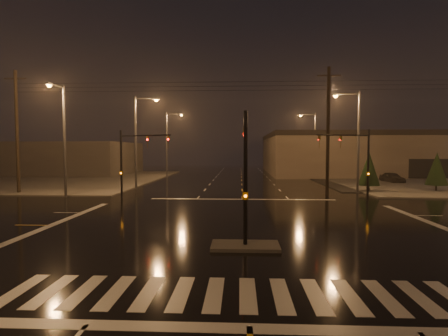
# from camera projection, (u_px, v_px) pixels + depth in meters

# --- Properties ---
(ground) EXTENTS (140.00, 140.00, 0.00)m
(ground) POSITION_uv_depth(u_px,v_px,m) (244.00, 227.00, 19.38)
(ground) COLOR black
(ground) RESTS_ON ground
(sidewalk_nw) EXTENTS (36.00, 36.00, 0.12)m
(sidewalk_nw) POSITION_uv_depth(u_px,v_px,m) (35.00, 179.00, 50.67)
(sidewalk_nw) COLOR #44413D
(sidewalk_nw) RESTS_ON ground
(median_island) EXTENTS (3.00, 1.60, 0.15)m
(median_island) POSITION_uv_depth(u_px,v_px,m) (245.00, 246.00, 15.38)
(median_island) COLOR #44413D
(median_island) RESTS_ON ground
(crosswalk) EXTENTS (15.00, 2.60, 0.01)m
(crosswalk) POSITION_uv_depth(u_px,v_px,m) (248.00, 294.00, 10.40)
(crosswalk) COLOR beige
(crosswalk) RESTS_ON ground
(stop_bar_near) EXTENTS (16.00, 0.50, 0.01)m
(stop_bar_near) POSITION_uv_depth(u_px,v_px,m) (250.00, 329.00, 8.40)
(stop_bar_near) COLOR beige
(stop_bar_near) RESTS_ON ground
(stop_bar_far) EXTENTS (16.00, 0.50, 0.01)m
(stop_bar_far) POSITION_uv_depth(u_px,v_px,m) (243.00, 199.00, 30.35)
(stop_bar_far) COLOR beige
(stop_bar_far) RESTS_ON ground
(retail_building) EXTENTS (60.20, 28.30, 7.20)m
(retail_building) POSITION_uv_depth(u_px,v_px,m) (434.00, 152.00, 63.46)
(retail_building) COLOR brown
(retail_building) RESTS_ON ground
(commercial_block) EXTENTS (30.00, 18.00, 5.60)m
(commercial_block) POSITION_uv_depth(u_px,v_px,m) (47.00, 158.00, 62.72)
(commercial_block) COLOR #393432
(commercial_block) RESTS_ON ground
(signal_mast_median) EXTENTS (0.25, 4.59, 6.00)m
(signal_mast_median) POSITION_uv_depth(u_px,v_px,m) (245.00, 162.00, 16.12)
(signal_mast_median) COLOR black
(signal_mast_median) RESTS_ON ground
(signal_mast_ne) EXTENTS (4.84, 1.86, 6.00)m
(signal_mast_ne) POSITION_uv_depth(u_px,v_px,m) (358.00, 156.00, 28.86)
(signal_mast_ne) COLOR black
(signal_mast_ne) RESTS_ON ground
(signal_mast_nw) EXTENTS (4.84, 1.86, 6.00)m
(signal_mast_nw) POSITION_uv_depth(u_px,v_px,m) (131.00, 156.00, 29.72)
(signal_mast_nw) COLOR black
(signal_mast_nw) RESTS_ON ground
(streetlight_1) EXTENTS (2.77, 0.32, 10.00)m
(streetlight_1) POSITION_uv_depth(u_px,v_px,m) (138.00, 136.00, 37.54)
(streetlight_1) COLOR #38383A
(streetlight_1) RESTS_ON ground
(streetlight_2) EXTENTS (2.77, 0.32, 10.00)m
(streetlight_2) POSITION_uv_depth(u_px,v_px,m) (169.00, 140.00, 53.50)
(streetlight_2) COLOR #38383A
(streetlight_2) RESTS_ON ground
(streetlight_3) EXTENTS (2.77, 0.32, 10.00)m
(streetlight_3) POSITION_uv_depth(u_px,v_px,m) (355.00, 135.00, 34.53)
(streetlight_3) COLOR #38383A
(streetlight_3) RESTS_ON ground
(streetlight_4) EXTENTS (2.77, 0.32, 10.00)m
(streetlight_4) POSITION_uv_depth(u_px,v_px,m) (313.00, 140.00, 54.48)
(streetlight_4) COLOR #38383A
(streetlight_4) RESTS_ON ground
(streetlight_5) EXTENTS (0.32, 2.77, 10.00)m
(streetlight_5) POSITION_uv_depth(u_px,v_px,m) (62.00, 133.00, 30.96)
(streetlight_5) COLOR #38383A
(streetlight_5) RESTS_ON ground
(utility_pole_0) EXTENTS (2.20, 0.32, 12.00)m
(utility_pole_0) POSITION_uv_depth(u_px,v_px,m) (17.00, 131.00, 34.02)
(utility_pole_0) COLOR black
(utility_pole_0) RESTS_ON ground
(utility_pole_1) EXTENTS (2.20, 0.32, 12.00)m
(utility_pole_1) POSITION_uv_depth(u_px,v_px,m) (328.00, 130.00, 32.66)
(utility_pole_1) COLOR black
(utility_pole_1) RESTS_ON ground
(conifer_0) EXTENTS (2.14, 2.14, 4.04)m
(conifer_0) POSITION_uv_depth(u_px,v_px,m) (369.00, 169.00, 35.48)
(conifer_0) COLOR black
(conifer_0) RESTS_ON ground
(conifer_1) EXTENTS (2.13, 2.13, 4.02)m
(conifer_1) POSITION_uv_depth(u_px,v_px,m) (437.00, 169.00, 35.73)
(conifer_1) COLOR black
(conifer_1) RESTS_ON ground
(car_parked) EXTENTS (2.27, 4.28, 1.39)m
(car_parked) POSITION_uv_depth(u_px,v_px,m) (392.00, 177.00, 45.56)
(car_parked) COLOR black
(car_parked) RESTS_ON ground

